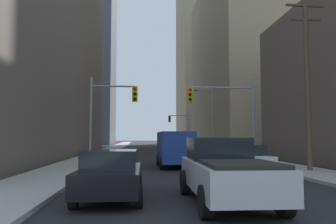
{
  "coord_description": "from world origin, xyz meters",
  "views": [
    {
      "loc": [
        -2.44,
        -3.3,
        1.91
      ],
      "look_at": [
        0.0,
        24.07,
        4.0
      ],
      "focal_mm": 35.85,
      "sensor_mm": 36.0,
      "label": 1
    }
  ],
  "objects": [
    {
      "name": "sidewalk_right",
      "position": [
        6.56,
        50.0,
        0.07
      ],
      "size": [
        3.04,
        160.0,
        0.15
      ],
      "primitive_type": "cube",
      "color": "#9E9E99",
      "rests_on": "ground"
    },
    {
      "name": "building_right_far_highrise",
      "position": [
        20.97,
        90.27,
        33.88
      ],
      "size": [
        23.15,
        21.21,
        67.77
      ],
      "primitive_type": "cube",
      "color": "tan",
      "rests_on": "ground"
    },
    {
      "name": "pickup_truck_silver",
      "position": [
        0.11,
        6.45,
        0.93
      ],
      "size": [
        2.2,
        5.44,
        1.9
      ],
      "color": "#B7BABF",
      "rests_on": "ground"
    },
    {
      "name": "sedan_black",
      "position": [
        -3.28,
        7.28,
        0.77
      ],
      "size": [
        1.95,
        4.23,
        1.52
      ],
      "color": "black",
      "rests_on": "ground"
    },
    {
      "name": "building_left_mid_office",
      "position": [
        -16.05,
        44.41,
        16.45
      ],
      "size": [
        14.12,
        27.31,
        32.9
      ],
      "primitive_type": "cube",
      "color": "#66564C",
      "rests_on": "ground"
    },
    {
      "name": "traffic_signal_near_left",
      "position": [
        -4.28,
        19.6,
        4.02
      ],
      "size": [
        3.24,
        0.44,
        6.0
      ],
      "color": "gray",
      "rests_on": "ground"
    },
    {
      "name": "sedan_navy",
      "position": [
        3.31,
        19.43,
        0.77
      ],
      "size": [
        1.95,
        4.23,
        1.52
      ],
      "color": "#141E4C",
      "rests_on": "ground"
    },
    {
      "name": "utility_pole_right",
      "position": [
        6.87,
        14.28,
        5.23
      ],
      "size": [
        2.2,
        0.28,
        9.92
      ],
      "color": "brown",
      "rests_on": "ground"
    },
    {
      "name": "street_lamp_right",
      "position": [
        5.42,
        33.48,
        4.51
      ],
      "size": [
        2.11,
        0.32,
        7.5
      ],
      "color": "gray",
      "rests_on": "ground"
    },
    {
      "name": "building_right_mid_block",
      "position": [
        15.5,
        49.05,
        13.75
      ],
      "size": [
        14.39,
        27.75,
        27.5
      ],
      "primitive_type": "cube",
      "color": "tan",
      "rests_on": "ground"
    },
    {
      "name": "traffic_signal_far_right",
      "position": [
        4.23,
        49.93,
        4.02
      ],
      "size": [
        3.36,
        0.44,
        6.0
      ],
      "color": "gray",
      "rests_on": "ground"
    },
    {
      "name": "sedan_white",
      "position": [
        3.34,
        14.47,
        0.77
      ],
      "size": [
        1.95,
        4.24,
        1.52
      ],
      "color": "white",
      "rests_on": "ground"
    },
    {
      "name": "traffic_signal_near_right",
      "position": [
        3.56,
        19.6,
        4.09
      ],
      "size": [
        4.8,
        0.44,
        6.0
      ],
      "color": "gray",
      "rests_on": "ground"
    },
    {
      "name": "cargo_van_blue",
      "position": [
        -0.08,
        18.31,
        1.29
      ],
      "size": [
        2.16,
        5.22,
        2.26
      ],
      "color": "navy",
      "rests_on": "ground"
    },
    {
      "name": "sidewalk_left",
      "position": [
        -6.56,
        50.0,
        0.07
      ],
      "size": [
        3.04,
        160.0,
        0.15
      ],
      "primitive_type": "cube",
      "color": "#9E9E99",
      "rests_on": "ground"
    },
    {
      "name": "sedan_green",
      "position": [
        3.24,
        41.77,
        0.77
      ],
      "size": [
        1.95,
        4.24,
        1.52
      ],
      "color": "#195938",
      "rests_on": "ground"
    },
    {
      "name": "building_left_far_tower",
      "position": [
        -18.12,
        90.49,
        23.4
      ],
      "size": [
        17.59,
        21.82,
        46.8
      ],
      "primitive_type": "cube",
      "color": "#4C515B",
      "rests_on": "ground"
    }
  ]
}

